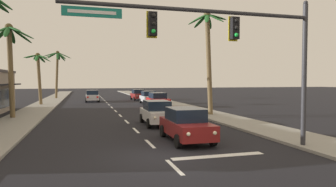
{
  "coord_description": "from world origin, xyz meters",
  "views": [
    {
      "loc": [
        -3.09,
        -11.77,
        3.09
      ],
      "look_at": [
        2.47,
        8.0,
        2.2
      ],
      "focal_mm": 32.17,
      "sensor_mm": 36.0,
      "label": 1
    }
  ],
  "objects_px": {
    "sedan_third_in_queue": "(157,112)",
    "palm_left_third": "(38,69)",
    "sedan_parked_nearest_kerb": "(149,97)",
    "sedan_parked_mid_kerb": "(138,95)",
    "traffic_signal_mast": "(236,41)",
    "sedan_parked_far_kerb": "(158,100)",
    "palm_left_farthest": "(57,65)",
    "sedan_lead_at_stop_bar": "(186,124)",
    "palm_right_second": "(208,47)",
    "palm_left_second": "(10,52)",
    "sedan_oncoming_far": "(92,96)"
  },
  "relations": [
    {
      "from": "palm_left_second",
      "to": "palm_left_third",
      "type": "xyz_separation_m",
      "value": [
        0.25,
        13.7,
        -0.81
      ]
    },
    {
      "from": "palm_left_farthest",
      "to": "sedan_third_in_queue",
      "type": "bearing_deg",
      "value": -74.62
    },
    {
      "from": "palm_left_second",
      "to": "palm_left_farthest",
      "type": "relative_size",
      "value": 0.94
    },
    {
      "from": "traffic_signal_mast",
      "to": "sedan_third_in_queue",
      "type": "height_order",
      "value": "traffic_signal_mast"
    },
    {
      "from": "sedan_lead_at_stop_bar",
      "to": "sedan_third_in_queue",
      "type": "bearing_deg",
      "value": 90.7
    },
    {
      "from": "sedan_parked_mid_kerb",
      "to": "palm_right_second",
      "type": "height_order",
      "value": "palm_right_second"
    },
    {
      "from": "sedan_third_in_queue",
      "to": "sedan_oncoming_far",
      "type": "height_order",
      "value": "same"
    },
    {
      "from": "sedan_oncoming_far",
      "to": "sedan_parked_far_kerb",
      "type": "bearing_deg",
      "value": -58.12
    },
    {
      "from": "sedan_parked_mid_kerb",
      "to": "palm_left_farthest",
      "type": "distance_m",
      "value": 15.0
    },
    {
      "from": "sedan_parked_mid_kerb",
      "to": "palm_right_second",
      "type": "xyz_separation_m",
      "value": [
        2.12,
        -22.79,
        5.13
      ]
    },
    {
      "from": "sedan_lead_at_stop_bar",
      "to": "palm_right_second",
      "type": "bearing_deg",
      "value": 61.08
    },
    {
      "from": "traffic_signal_mast",
      "to": "palm_left_second",
      "type": "bearing_deg",
      "value": 128.46
    },
    {
      "from": "traffic_signal_mast",
      "to": "sedan_lead_at_stop_bar",
      "type": "bearing_deg",
      "value": 112.57
    },
    {
      "from": "sedan_parked_mid_kerb",
      "to": "sedan_parked_far_kerb",
      "type": "bearing_deg",
      "value": -90.16
    },
    {
      "from": "palm_left_farthest",
      "to": "sedan_oncoming_far",
      "type": "bearing_deg",
      "value": -58.03
    },
    {
      "from": "sedan_third_in_queue",
      "to": "palm_right_second",
      "type": "relative_size",
      "value": 0.5
    },
    {
      "from": "sedan_lead_at_stop_bar",
      "to": "sedan_oncoming_far",
      "type": "distance_m",
      "value": 30.79
    },
    {
      "from": "traffic_signal_mast",
      "to": "sedan_parked_mid_kerb",
      "type": "height_order",
      "value": "traffic_signal_mast"
    },
    {
      "from": "sedan_parked_nearest_kerb",
      "to": "sedan_parked_far_kerb",
      "type": "distance_m",
      "value": 5.54
    },
    {
      "from": "sedan_lead_at_stop_bar",
      "to": "sedan_parked_far_kerb",
      "type": "bearing_deg",
      "value": 80.43
    },
    {
      "from": "sedan_lead_at_stop_bar",
      "to": "palm_right_second",
      "type": "relative_size",
      "value": 0.49
    },
    {
      "from": "sedan_parked_mid_kerb",
      "to": "palm_right_second",
      "type": "bearing_deg",
      "value": -84.69
    },
    {
      "from": "sedan_third_in_queue",
      "to": "sedan_oncoming_far",
      "type": "relative_size",
      "value": 1.01
    },
    {
      "from": "palm_left_third",
      "to": "traffic_signal_mast",
      "type": "bearing_deg",
      "value": -67.99
    },
    {
      "from": "sedan_third_in_queue",
      "to": "sedan_parked_nearest_kerb",
      "type": "relative_size",
      "value": 1.01
    },
    {
      "from": "sedan_third_in_queue",
      "to": "palm_right_second",
      "type": "xyz_separation_m",
      "value": [
        5.47,
        3.84,
        5.13
      ]
    },
    {
      "from": "sedan_lead_at_stop_bar",
      "to": "palm_left_third",
      "type": "height_order",
      "value": "palm_left_third"
    },
    {
      "from": "traffic_signal_mast",
      "to": "sedan_third_in_queue",
      "type": "xyz_separation_m",
      "value": [
        -1.28,
        8.84,
        -3.91
      ]
    },
    {
      "from": "sedan_parked_mid_kerb",
      "to": "palm_left_farthest",
      "type": "bearing_deg",
      "value": 151.85
    },
    {
      "from": "sedan_third_in_queue",
      "to": "sedan_oncoming_far",
      "type": "bearing_deg",
      "value": 98.62
    },
    {
      "from": "sedan_parked_far_kerb",
      "to": "sedan_lead_at_stop_bar",
      "type": "bearing_deg",
      "value": -99.57
    },
    {
      "from": "sedan_lead_at_stop_bar",
      "to": "palm_left_second",
      "type": "distance_m",
      "value": 16.57
    },
    {
      "from": "sedan_parked_mid_kerb",
      "to": "palm_left_second",
      "type": "distance_m",
      "value": 25.24
    },
    {
      "from": "sedan_oncoming_far",
      "to": "palm_left_farthest",
      "type": "xyz_separation_m",
      "value": [
        -5.43,
        8.7,
        4.86
      ]
    },
    {
      "from": "sedan_parked_mid_kerb",
      "to": "traffic_signal_mast",
      "type": "bearing_deg",
      "value": -93.33
    },
    {
      "from": "palm_left_third",
      "to": "palm_left_farthest",
      "type": "bearing_deg",
      "value": 85.41
    },
    {
      "from": "sedan_parked_mid_kerb",
      "to": "sedan_lead_at_stop_bar",
      "type": "bearing_deg",
      "value": -95.75
    },
    {
      "from": "sedan_third_in_queue",
      "to": "palm_right_second",
      "type": "bearing_deg",
      "value": 35.1
    },
    {
      "from": "palm_left_second",
      "to": "palm_right_second",
      "type": "distance_m",
      "value": 16.14
    },
    {
      "from": "sedan_lead_at_stop_bar",
      "to": "palm_left_second",
      "type": "bearing_deg",
      "value": 131.56
    },
    {
      "from": "traffic_signal_mast",
      "to": "sedan_parked_nearest_kerb",
      "type": "xyz_separation_m",
      "value": [
        2.12,
        27.67,
        -3.91
      ]
    },
    {
      "from": "palm_left_second",
      "to": "palm_left_farthest",
      "type": "bearing_deg",
      "value": 87.18
    },
    {
      "from": "sedan_parked_mid_kerb",
      "to": "palm_left_third",
      "type": "distance_m",
      "value": 15.7
    },
    {
      "from": "sedan_parked_nearest_kerb",
      "to": "sedan_oncoming_far",
      "type": "bearing_deg",
      "value": 140.94
    },
    {
      "from": "palm_left_farthest",
      "to": "sedan_lead_at_stop_bar",
      "type": "bearing_deg",
      "value": -76.76
    },
    {
      "from": "sedan_parked_nearest_kerb",
      "to": "palm_left_farthest",
      "type": "distance_m",
      "value": 19.79
    },
    {
      "from": "palm_left_farthest",
      "to": "palm_right_second",
      "type": "height_order",
      "value": "palm_right_second"
    },
    {
      "from": "sedan_third_in_queue",
      "to": "palm_left_third",
      "type": "distance_m",
      "value": 22.52
    },
    {
      "from": "traffic_signal_mast",
      "to": "sedan_parked_far_kerb",
      "type": "distance_m",
      "value": 22.57
    },
    {
      "from": "traffic_signal_mast",
      "to": "sedan_parked_far_kerb",
      "type": "height_order",
      "value": "traffic_signal_mast"
    }
  ]
}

